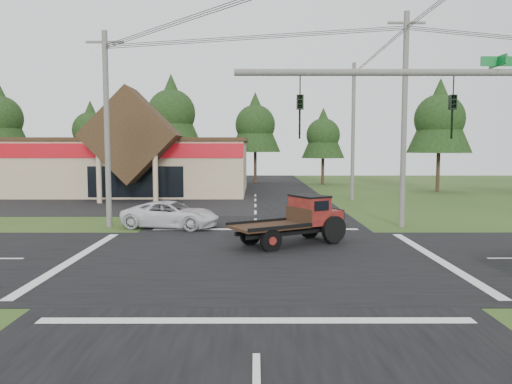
{
  "coord_description": "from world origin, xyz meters",
  "views": [
    {
      "loc": [
        -0.03,
        -19.01,
        4.28
      ],
      "look_at": [
        0.02,
        4.72,
        2.2
      ],
      "focal_mm": 35.0,
      "sensor_mm": 36.0,
      "label": 1
    }
  ],
  "objects": [
    {
      "name": "utility_pole_ne",
      "position": [
        8.0,
        8.0,
        5.89
      ],
      "size": [
        2.0,
        0.3,
        11.5
      ],
      "color": "#595651",
      "rests_on": "ground"
    },
    {
      "name": "tree_row_e",
      "position": [
        8.0,
        40.0,
        6.03
      ],
      "size": [
        5.04,
        5.04,
        9.09
      ],
      "color": "#332316",
      "rests_on": "ground"
    },
    {
      "name": "road_ns",
      "position": [
        0.0,
        0.0,
        0.01
      ],
      "size": [
        12.0,
        120.0,
        0.02
      ],
      "primitive_type": "cube",
      "color": "black",
      "rests_on": "ground"
    },
    {
      "name": "cvs_building",
      "position": [
        -15.7,
        29.57,
        2.78
      ],
      "size": [
        30.4,
        18.2,
        9.19
      ],
      "color": "tan",
      "rests_on": "ground"
    },
    {
      "name": "utility_pole_n",
      "position": [
        8.0,
        22.0,
        5.74
      ],
      "size": [
        2.0,
        0.3,
        11.2
      ],
      "color": "#595651",
      "rests_on": "ground"
    },
    {
      "name": "road_ew",
      "position": [
        0.0,
        0.0,
        0.01
      ],
      "size": [
        120.0,
        12.0,
        0.02
      ],
      "primitive_type": "cube",
      "color": "black",
      "rests_on": "ground"
    },
    {
      "name": "utility_pole_nw",
      "position": [
        -8.0,
        8.0,
        5.39
      ],
      "size": [
        2.0,
        0.3,
        10.5
      ],
      "color": "#595651",
      "rests_on": "ground"
    },
    {
      "name": "antique_flatbed_truck",
      "position": [
        1.53,
        2.86,
        1.11
      ],
      "size": [
        5.58,
        4.42,
        2.21
      ],
      "primitive_type": null,
      "rotation": [
        0.0,
        0.0,
        -1.04
      ],
      "color": "#570C16",
      "rests_on": "ground"
    },
    {
      "name": "ground",
      "position": [
        0.0,
        0.0,
        0.0
      ],
      "size": [
        120.0,
        120.0,
        0.0
      ],
      "primitive_type": "plane",
      "color": "#2A4719",
      "rests_on": "ground"
    },
    {
      "name": "white_pickup",
      "position": [
        -4.57,
        7.7,
        0.72
      ],
      "size": [
        5.54,
        3.36,
        1.44
      ],
      "primitive_type": "imported",
      "rotation": [
        0.0,
        0.0,
        1.37
      ],
      "color": "silver",
      "rests_on": "ground"
    },
    {
      "name": "tree_row_b",
      "position": [
        -20.0,
        42.0,
        6.7
      ],
      "size": [
        5.6,
        5.6,
        10.1
      ],
      "color": "#332316",
      "rests_on": "ground"
    },
    {
      "name": "tree_row_d",
      "position": [
        0.0,
        42.0,
        7.38
      ],
      "size": [
        6.16,
        6.16,
        11.11
      ],
      "color": "#332316",
      "rests_on": "ground"
    },
    {
      "name": "traffic_signal_mast",
      "position": [
        5.82,
        -7.5,
        4.43
      ],
      "size": [
        8.12,
        0.24,
        7.0
      ],
      "color": "#595651",
      "rests_on": "ground"
    },
    {
      "name": "tree_row_a",
      "position": [
        -30.0,
        40.0,
        8.05
      ],
      "size": [
        6.72,
        6.72,
        12.12
      ],
      "color": "#332316",
      "rests_on": "ground"
    },
    {
      "name": "parking_apron",
      "position": [
        -14.0,
        19.0,
        0.01
      ],
      "size": [
        28.0,
        14.0,
        0.02
      ],
      "primitive_type": "cube",
      "color": "black",
      "rests_on": "ground"
    },
    {
      "name": "tree_row_c",
      "position": [
        -10.0,
        41.0,
        8.72
      ],
      "size": [
        7.28,
        7.28,
        13.13
      ],
      "color": "#332316",
      "rests_on": "ground"
    },
    {
      "name": "tree_side_ne",
      "position": [
        18.0,
        30.0,
        7.38
      ],
      "size": [
        6.16,
        6.16,
        11.11
      ],
      "color": "#332316",
      "rests_on": "ground"
    }
  ]
}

